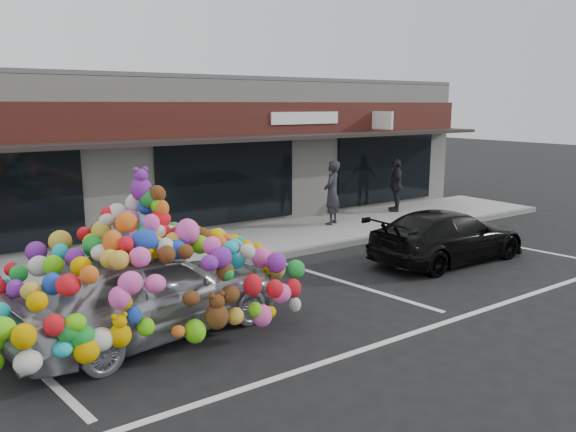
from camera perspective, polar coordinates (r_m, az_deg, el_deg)
ground at (r=9.77m, az=-5.79°, el=-10.04°), size 90.00×90.00×0.00m
shop_building at (r=17.05m, az=-19.98°, el=5.98°), size 24.00×7.20×4.31m
sidewalk at (r=13.22m, az=-14.30°, el=-4.28°), size 26.00×3.00×0.15m
kerb at (r=11.88m, az=-11.72°, el=-5.93°), size 26.00×0.18×0.16m
parking_stripe_left at (r=8.99m, az=-25.05°, el=-13.02°), size 0.73×4.37×0.01m
parking_stripe_mid at (r=11.45m, az=6.12°, el=-6.79°), size 0.73×4.37×0.01m
parking_stripe_right at (r=15.42m, az=21.50°, el=-2.78°), size 0.73×4.37×0.01m
lane_line at (r=9.25m, az=12.66°, el=-11.51°), size 14.00×0.12×0.01m
toy_car at (r=8.91m, az=-13.99°, el=-6.35°), size 3.08×4.78×2.64m
black_sedan at (r=13.32m, az=15.94°, el=-1.96°), size 1.71×4.09×1.18m
pedestrian_a at (r=16.05m, az=4.48°, el=2.38°), size 0.80×0.73×1.83m
pedestrian_c at (r=18.33m, az=10.92°, el=3.10°), size 1.05×0.92×1.69m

